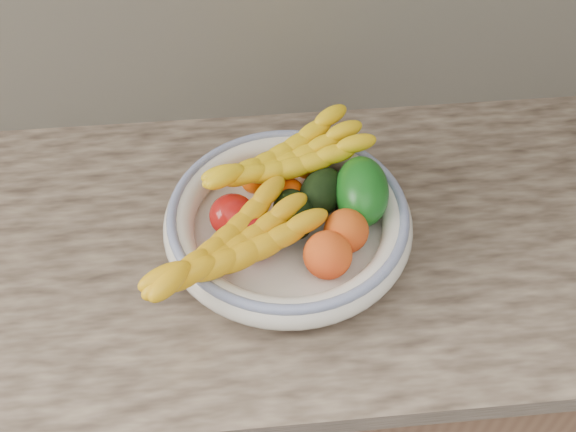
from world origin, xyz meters
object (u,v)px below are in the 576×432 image
(fruit_bowl, at_px, (288,221))
(green_mango, at_px, (362,191))
(banana_bunch_front, at_px, (232,251))
(banana_bunch_back, at_px, (286,163))

(fruit_bowl, bearing_deg, green_mango, 12.82)
(green_mango, bearing_deg, fruit_bowl, -163.49)
(fruit_bowl, bearing_deg, banana_bunch_front, -138.40)
(green_mango, height_order, banana_bunch_back, green_mango)
(fruit_bowl, distance_m, banana_bunch_front, 0.12)
(fruit_bowl, distance_m, banana_bunch_back, 0.10)
(fruit_bowl, relative_size, green_mango, 3.02)
(fruit_bowl, height_order, green_mango, green_mango)
(fruit_bowl, bearing_deg, banana_bunch_back, 87.08)
(banana_bunch_front, bearing_deg, fruit_bowl, 3.82)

